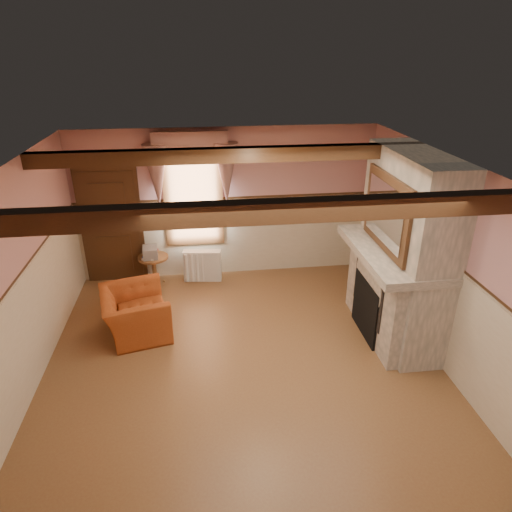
{
  "coord_description": "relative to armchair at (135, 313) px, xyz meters",
  "views": [
    {
      "loc": [
        -0.49,
        -5.08,
        4.08
      ],
      "look_at": [
        0.27,
        0.8,
        1.33
      ],
      "focal_mm": 32.0,
      "sensor_mm": 36.0,
      "label": 1
    }
  ],
  "objects": [
    {
      "name": "floor",
      "position": [
        1.56,
        -1.06,
        -0.35
      ],
      "size": [
        5.5,
        6.0,
        0.01
      ],
      "primitive_type": "cube",
      "color": "brown",
      "rests_on": "ground"
    },
    {
      "name": "ceiling",
      "position": [
        1.56,
        -1.06,
        2.45
      ],
      "size": [
        5.5,
        6.0,
        0.01
      ],
      "primitive_type": "cube",
      "color": "silver",
      "rests_on": "wall_back"
    },
    {
      "name": "wall_back",
      "position": [
        1.56,
        1.94,
        1.05
      ],
      "size": [
        5.5,
        0.02,
        2.8
      ],
      "primitive_type": "cube",
      "color": "tan",
      "rests_on": "floor"
    },
    {
      "name": "wall_front",
      "position": [
        1.56,
        -4.06,
        1.05
      ],
      "size": [
        5.5,
        0.02,
        2.8
      ],
      "primitive_type": "cube",
      "color": "tan",
      "rests_on": "floor"
    },
    {
      "name": "wall_left",
      "position": [
        -1.19,
        -1.06,
        1.05
      ],
      "size": [
        0.02,
        6.0,
        2.8
      ],
      "primitive_type": "cube",
      "color": "tan",
      "rests_on": "floor"
    },
    {
      "name": "wall_right",
      "position": [
        4.31,
        -1.06,
        1.05
      ],
      "size": [
        0.02,
        6.0,
        2.8
      ],
      "primitive_type": "cube",
      "color": "tan",
      "rests_on": "floor"
    },
    {
      "name": "wainscot",
      "position": [
        1.56,
        -1.06,
        0.4
      ],
      "size": [
        5.5,
        6.0,
        1.5
      ],
      "primitive_type": null,
      "color": "beige",
      "rests_on": "floor"
    },
    {
      "name": "chair_rail",
      "position": [
        1.56,
        -1.06,
        1.15
      ],
      "size": [
        5.5,
        6.0,
        0.08
      ],
      "primitive_type": null,
      "color": "black",
      "rests_on": "wainscot"
    },
    {
      "name": "firebox",
      "position": [
        3.56,
        -0.46,
        0.1
      ],
      "size": [
        0.2,
        0.95,
        0.9
      ],
      "primitive_type": "cube",
      "color": "black",
      "rests_on": "floor"
    },
    {
      "name": "armchair",
      "position": [
        0.0,
        0.0,
        0.0
      ],
      "size": [
        1.17,
        1.27,
        0.71
      ],
      "primitive_type": "imported",
      "rotation": [
        0.0,
        0.0,
        1.8
      ],
      "color": "#994219",
      "rests_on": "floor"
    },
    {
      "name": "side_table",
      "position": [
        0.16,
        1.63,
        -0.08
      ],
      "size": [
        0.67,
        0.67,
        0.55
      ],
      "primitive_type": "cylinder",
      "rotation": [
        0.0,
        0.0,
        -0.25
      ],
      "color": "brown",
      "rests_on": "floor"
    },
    {
      "name": "book_stack",
      "position": [
        0.13,
        1.6,
        0.3
      ],
      "size": [
        0.29,
        0.34,
        0.2
      ],
      "primitive_type": "cube",
      "rotation": [
        0.0,
        0.0,
        0.09
      ],
      "color": "#B7AD8C",
      "rests_on": "side_table"
    },
    {
      "name": "radiator",
      "position": [
        1.06,
        1.64,
        -0.05
      ],
      "size": [
        0.72,
        0.26,
        0.6
      ],
      "primitive_type": "cube",
      "rotation": [
        0.0,
        0.0,
        -0.12
      ],
      "color": "silver",
      "rests_on": "floor"
    },
    {
      "name": "bowl",
      "position": [
        3.8,
        -0.38,
        1.11
      ],
      "size": [
        0.37,
        0.37,
        0.09
      ],
      "primitive_type": "imported",
      "color": "brown",
      "rests_on": "mantel"
    },
    {
      "name": "mantel_clock",
      "position": [
        3.8,
        0.29,
        1.17
      ],
      "size": [
        0.14,
        0.24,
        0.2
      ],
      "primitive_type": "cube",
      "color": "#31200D",
      "rests_on": "mantel"
    },
    {
      "name": "oil_lamp",
      "position": [
        3.8,
        -0.08,
        1.21
      ],
      "size": [
        0.11,
        0.11,
        0.28
      ],
      "primitive_type": "cylinder",
      "color": "#BB8A34",
      "rests_on": "mantel"
    },
    {
      "name": "candle_red",
      "position": [
        3.8,
        -1.19,
        1.15
      ],
      "size": [
        0.06,
        0.06,
        0.16
      ],
      "primitive_type": "cylinder",
      "color": "maroon",
      "rests_on": "mantel"
    },
    {
      "name": "jar_yellow",
      "position": [
        3.8,
        -0.95,
        1.13
      ],
      "size": [
        0.06,
        0.06,
        0.12
      ],
      "primitive_type": "cylinder",
      "color": "gold",
      "rests_on": "mantel"
    },
    {
      "name": "fireplace",
      "position": [
        3.98,
        -0.46,
        1.05
      ],
      "size": [
        0.85,
        2.0,
        2.8
      ],
      "primitive_type": "cube",
      "color": "gray",
      "rests_on": "floor"
    },
    {
      "name": "mantel",
      "position": [
        3.8,
        -0.46,
        1.01
      ],
      "size": [
        1.05,
        2.05,
        0.12
      ],
      "primitive_type": "cube",
      "color": "gray",
      "rests_on": "fireplace"
    },
    {
      "name": "overmantel_mirror",
      "position": [
        3.62,
        -0.46,
        1.62
      ],
      "size": [
        0.06,
        1.44,
        1.04
      ],
      "primitive_type": "cube",
      "color": "silver",
      "rests_on": "fireplace"
    },
    {
      "name": "door",
      "position": [
        -0.54,
        1.88,
        0.7
      ],
      "size": [
        1.1,
        0.1,
        2.1
      ],
      "primitive_type": "cube",
      "color": "black",
      "rests_on": "floor"
    },
    {
      "name": "window",
      "position": [
        0.96,
        1.91,
        1.3
      ],
      "size": [
        1.06,
        0.08,
        2.02
      ],
      "primitive_type": "cube",
      "color": "white",
      "rests_on": "wall_back"
    },
    {
      "name": "window_drapes",
      "position": [
        0.96,
        1.82,
        1.9
      ],
      "size": [
        1.3,
        0.14,
        1.4
      ],
      "primitive_type": "cube",
      "color": "gray",
      "rests_on": "wall_back"
    },
    {
      "name": "ceiling_beam_front",
      "position": [
        1.56,
        -2.26,
        2.35
      ],
      "size": [
        5.5,
        0.18,
        0.2
      ],
      "primitive_type": "cube",
      "color": "black",
      "rests_on": "ceiling"
    },
    {
      "name": "ceiling_beam_back",
      "position": [
        1.56,
        0.14,
        2.35
      ],
      "size": [
        5.5,
        0.18,
        0.2
      ],
      "primitive_type": "cube",
      "color": "black",
      "rests_on": "ceiling"
    }
  ]
}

